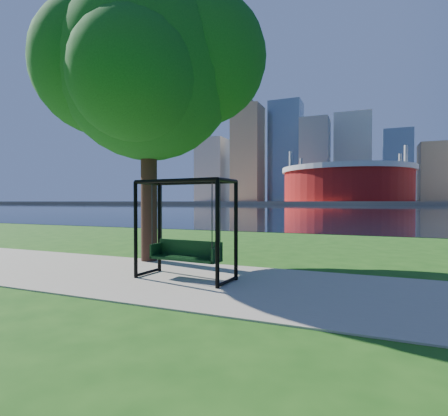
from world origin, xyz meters
The scene contains 8 objects.
ground centered at (0.00, 0.00, 0.00)m, with size 900.00×900.00×0.00m, color #1E5114.
path centered at (0.00, -0.50, 0.01)m, with size 120.00×4.00×0.03m, color #9E937F.
river centered at (0.00, 102.00, 0.01)m, with size 900.00×180.00×0.02m, color black.
far_bank centered at (0.00, 306.00, 1.00)m, with size 900.00×228.00×2.00m, color #937F60.
stadium centered at (-10.00, 235.00, 14.23)m, with size 83.00×83.00×32.00m.
skyline centered at (-4.27, 319.39, 35.89)m, with size 392.00×66.00×96.50m.
swing centered at (-0.60, -0.44, 1.09)m, with size 2.27×1.13×2.25m.
park_tree centered at (-2.82, 1.34, 5.69)m, with size 6.59×5.96×8.19m.
Camera 1 is at (3.19, -7.35, 1.76)m, focal length 28.00 mm.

